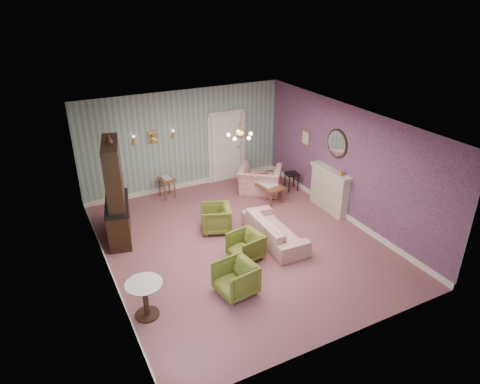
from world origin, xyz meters
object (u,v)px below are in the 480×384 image
coffee_table (268,192)px  wingback_chair (260,176)px  fireplace (329,190)px  pedestal_table (146,299)px  side_table_black (291,182)px  dresser (115,189)px  olive_chair_b (246,245)px  sofa_chintz (275,226)px  olive_chair_c (216,217)px  olive_chair_a (236,277)px

coffee_table → wingback_chair: bearing=86.6°
fireplace → pedestal_table: 5.81m
side_table_black → pedestal_table: (-5.30, -3.30, 0.10)m
wingback_chair → fireplace: (1.11, -1.76, 0.06)m
dresser → coffee_table: size_ratio=2.68×
olive_chair_b → dresser: (-2.25, 2.15, 0.93)m
sofa_chintz → pedestal_table: size_ratio=2.72×
sofa_chintz → olive_chair_c: bearing=46.1°
olive_chair_c → fireplace: size_ratio=0.52×
olive_chair_b → side_table_black: (2.83, 2.49, -0.07)m
dresser → pedestal_table: size_ratio=3.46×
olive_chair_b → sofa_chintz: bearing=99.9°
olive_chair_b → dresser: 3.25m
olive_chair_a → sofa_chintz: bearing=120.1°
fireplace → pedestal_table: bearing=-161.6°
sofa_chintz → fireplace: fireplace is taller
sofa_chintz → pedestal_table: bearing=110.5°
fireplace → pedestal_table: fireplace is taller
pedestal_table → sofa_chintz: bearing=18.6°
olive_chair_a → pedestal_table: size_ratio=0.99×
olive_chair_a → olive_chair_c: bearing=156.8°
fireplace → side_table_black: size_ratio=2.62×
olive_chair_b → fireplace: bearing=98.8°
olive_chair_b → sofa_chintz: (0.94, 0.34, 0.05)m
sofa_chintz → wingback_chair: 2.64m
olive_chair_a → wingback_chair: wingback_chair is taller
olive_chair_a → coffee_table: bearing=132.9°
olive_chair_c → dresser: (-2.17, 0.76, 0.91)m
sofa_chintz → olive_chair_a: bearing=129.8°
sofa_chintz → coffee_table: 2.15m
olive_chair_b → dresser: dresser is taller
wingback_chair → fireplace: fireplace is taller
olive_chair_b → dresser: size_ratio=0.26×
sofa_chintz → dresser: 3.78m
olive_chair_c → wingback_chair: bearing=144.9°
sofa_chintz → side_table_black: (1.89, 2.15, -0.12)m
sofa_chintz → side_table_black: size_ratio=3.73×
olive_chair_a → olive_chair_b: olive_chair_a is taller
wingback_chair → dresser: bearing=46.2°
olive_chair_c → fireplace: fireplace is taller
wingback_chair → olive_chair_a: bearing=92.3°
sofa_chintz → dresser: size_ratio=0.79×
olive_chair_c → wingback_chair: 2.45m
side_table_black → dresser: bearing=-176.2°
fireplace → side_table_black: bearing=98.1°
olive_chair_a → pedestal_table: bearing=-103.0°
side_table_black → olive_chair_c: bearing=-159.4°
olive_chair_c → sofa_chintz: bearing=64.6°
coffee_table → sofa_chintz: bearing=-116.6°
pedestal_table → olive_chair_a: bearing=-5.2°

